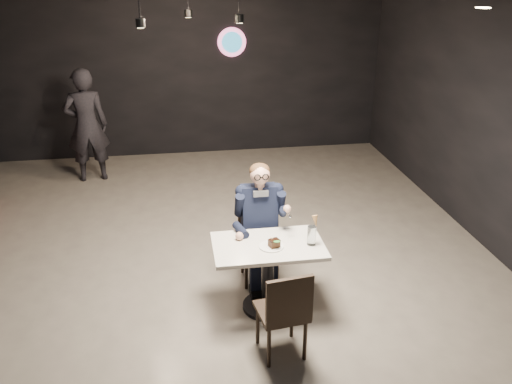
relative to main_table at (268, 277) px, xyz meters
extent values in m
plane|color=gray|center=(-0.57, 0.55, -0.38)|extent=(9.00, 9.00, 0.00)
cube|color=silver|center=(0.00, 0.00, 0.00)|extent=(1.10, 0.70, 0.75)
cube|color=black|center=(0.00, 0.55, 0.09)|extent=(0.42, 0.46, 0.92)
cube|color=black|center=(0.00, -0.69, 0.09)|extent=(0.48, 0.51, 0.92)
cube|color=black|center=(0.00, 0.55, 0.34)|extent=(0.60, 0.80, 1.44)
cylinder|color=white|center=(0.02, -0.06, 0.38)|extent=(0.24, 0.24, 0.01)
cube|color=black|center=(0.05, -0.08, 0.42)|extent=(0.12, 0.11, 0.07)
ellipsoid|color=#2C8732|center=(0.06, -0.12, 0.47)|extent=(0.07, 0.04, 0.01)
cylinder|color=silver|center=(0.42, -0.07, 0.47)|extent=(0.09, 0.09, 0.20)
cone|color=tan|center=(0.46, -0.04, 0.61)|extent=(0.07, 0.07, 0.12)
imported|color=black|center=(-2.22, 3.96, 0.54)|extent=(0.72, 0.53, 1.82)
camera|label=1|loc=(-0.85, -4.64, 2.99)|focal=38.00mm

